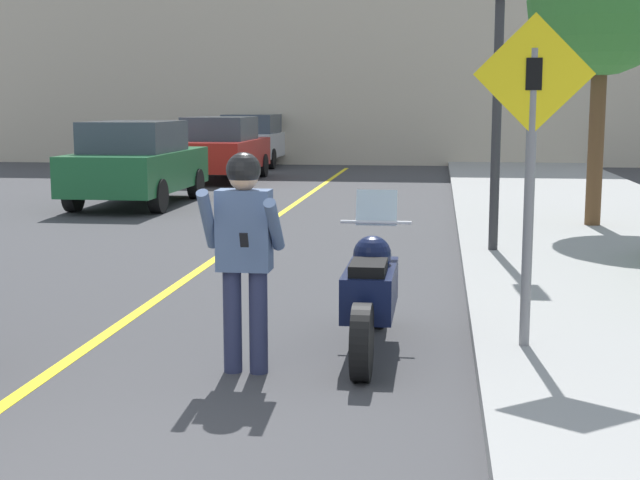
# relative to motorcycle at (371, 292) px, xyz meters

# --- Properties ---
(road_center_line) EXTENTS (0.12, 36.00, 0.01)m
(road_center_line) POSITION_rel_motorcycle_xyz_m (-2.36, 2.93, -0.49)
(road_center_line) COLOR yellow
(road_center_line) RESTS_ON ground
(building_backdrop) EXTENTS (28.00, 1.20, 8.68)m
(building_backdrop) POSITION_rel_motorcycle_xyz_m (-1.76, 22.93, 3.85)
(building_backdrop) COLOR beige
(building_backdrop) RESTS_ON ground
(motorcycle) EXTENTS (0.62, 2.19, 1.27)m
(motorcycle) POSITION_rel_motorcycle_xyz_m (0.00, 0.00, 0.00)
(motorcycle) COLOR black
(motorcycle) RESTS_ON ground
(person_biker) EXTENTS (0.59, 0.46, 1.67)m
(person_biker) POSITION_rel_motorcycle_xyz_m (-0.89, -0.74, 0.53)
(person_biker) COLOR #282D4C
(person_biker) RESTS_ON ground
(crossing_sign) EXTENTS (0.91, 0.08, 2.56)m
(crossing_sign) POSITION_rel_motorcycle_xyz_m (1.23, -0.19, 1.19)
(crossing_sign) COLOR slate
(crossing_sign) RESTS_ON sidewalk_curb
(traffic_light) EXTENTS (0.26, 0.30, 3.96)m
(traffic_light) POSITION_rel_motorcycle_xyz_m (1.26, 4.49, 2.39)
(traffic_light) COLOR #2D2D30
(traffic_light) RESTS_ON sidewalk_curb
(street_tree) EXTENTS (2.26, 2.26, 4.56)m
(street_tree) POSITION_rel_motorcycle_xyz_m (2.95, 7.16, 3.05)
(street_tree) COLOR brown
(street_tree) RESTS_ON sidewalk_curb
(parked_car_green) EXTENTS (1.88, 4.20, 1.68)m
(parked_car_green) POSITION_rel_motorcycle_xyz_m (-5.46, 10.05, 0.36)
(parked_car_green) COLOR black
(parked_car_green) RESTS_ON ground
(parked_car_red) EXTENTS (1.88, 4.20, 1.68)m
(parked_car_red) POSITION_rel_motorcycle_xyz_m (-5.16, 15.87, 0.36)
(parked_car_red) COLOR black
(parked_car_red) RESTS_ON ground
(parked_car_silver) EXTENTS (1.88, 4.20, 1.68)m
(parked_car_silver) POSITION_rel_motorcycle_xyz_m (-5.48, 21.48, 0.36)
(parked_car_silver) COLOR black
(parked_car_silver) RESTS_ON ground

